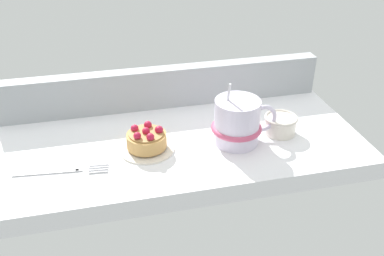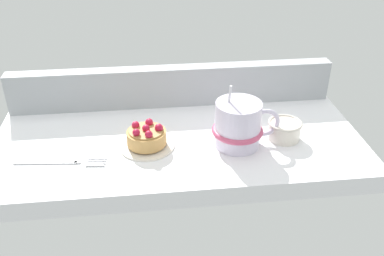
# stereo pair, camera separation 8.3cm
# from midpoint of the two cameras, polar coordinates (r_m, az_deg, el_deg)

# --- Properties ---
(ground_plane) EXTENTS (0.74, 0.34, 0.04)m
(ground_plane) POSITION_cam_midpoint_polar(r_m,az_deg,el_deg) (0.88, 0.92, -2.49)
(ground_plane) COLOR white
(window_rail_back) EXTENTS (0.73, 0.03, 0.09)m
(window_rail_back) POSITION_cam_midpoint_polar(r_m,az_deg,el_deg) (0.98, -0.18, 5.50)
(window_rail_back) COLOR #9EA3A8
(window_rail_back) RESTS_ON ground_plane
(dessert_plate) EXTENTS (0.11, 0.11, 0.01)m
(dessert_plate) POSITION_cam_midpoint_polar(r_m,az_deg,el_deg) (0.85, -3.18, -2.33)
(dessert_plate) COLOR silver
(dessert_plate) RESTS_ON ground_plane
(raspberry_tart) EXTENTS (0.08, 0.08, 0.04)m
(raspberry_tart) POSITION_cam_midpoint_polar(r_m,az_deg,el_deg) (0.83, -3.21, -1.13)
(raspberry_tart) COLOR tan
(raspberry_tart) RESTS_ON dessert_plate
(coffee_mug) EXTENTS (0.13, 0.10, 0.13)m
(coffee_mug) POSITION_cam_midpoint_polar(r_m,az_deg,el_deg) (0.84, 9.01, 0.31)
(coffee_mug) COLOR silver
(coffee_mug) RESTS_ON ground_plane
(dessert_fork) EXTENTS (0.17, 0.03, 0.01)m
(dessert_fork) POSITION_cam_midpoint_polar(r_m,az_deg,el_deg) (0.82, -14.17, -4.47)
(dessert_fork) COLOR #B7B7BC
(dessert_fork) RESTS_ON ground_plane
(sugar_bowl) EXTENTS (0.07, 0.07, 0.04)m
(sugar_bowl) POSITION_cam_midpoint_polar(r_m,az_deg,el_deg) (0.89, 14.74, -0.27)
(sugar_bowl) COLOR silver
(sugar_bowl) RESTS_ON ground_plane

